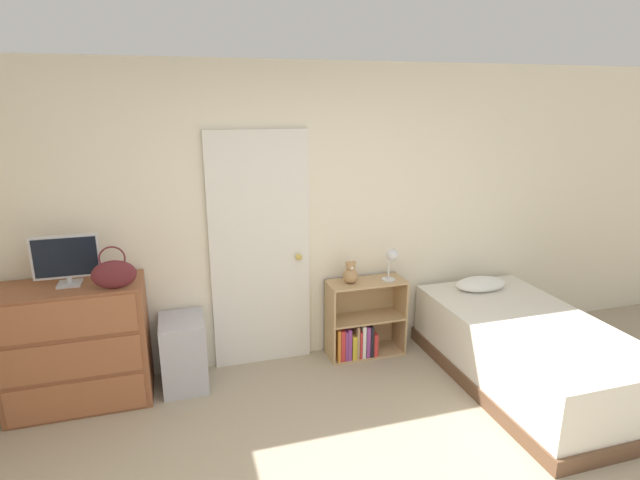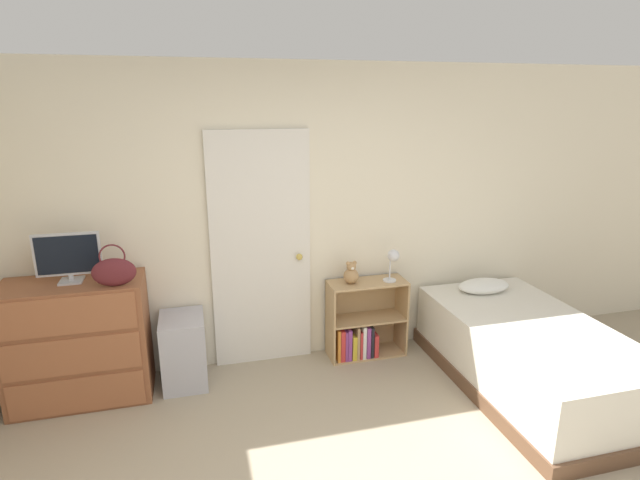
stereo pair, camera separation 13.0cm
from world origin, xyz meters
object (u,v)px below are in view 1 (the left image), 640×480
at_px(storage_bin, 184,353).
at_px(desk_lamp, 392,258).
at_px(dresser, 77,346).
at_px(tv, 66,259).
at_px(teddy_bear, 350,274).
at_px(bookshelf, 360,328).
at_px(handbag, 114,274).
at_px(bed, 527,351).

relative_size(storage_bin, desk_lamp, 1.99).
bearing_deg(dresser, tv, 66.48).
relative_size(dresser, tv, 2.22).
xyz_separation_m(dresser, teddy_bear, (2.20, 0.10, 0.31)).
xyz_separation_m(tv, storage_bin, (0.75, 0.00, -0.86)).
bearing_deg(storage_bin, tv, -179.83).
relative_size(bookshelf, teddy_bear, 3.47).
distance_m(handbag, storage_bin, 0.90).
bearing_deg(teddy_bear, handbag, -172.35).
bearing_deg(desk_lamp, bed, -42.03).
bearing_deg(teddy_bear, storage_bin, -177.08).
bearing_deg(handbag, bed, -10.49).
relative_size(handbag, desk_lamp, 1.08).
xyz_separation_m(storage_bin, bookshelf, (1.54, 0.07, -0.03)).
relative_size(handbag, bed, 0.16).
bearing_deg(teddy_bear, bed, -33.76).
xyz_separation_m(bookshelf, bed, (1.14, -0.83, 0.02)).
height_order(bookshelf, desk_lamp, desk_lamp).
distance_m(teddy_bear, desk_lamp, 0.39).
xyz_separation_m(bookshelf, teddy_bear, (-0.10, -0.00, 0.53)).
distance_m(storage_bin, teddy_bear, 1.53).
height_order(storage_bin, bed, bed).
height_order(dresser, tv, tv).
height_order(tv, teddy_bear, tv).
relative_size(dresser, teddy_bear, 4.99).
height_order(tv, desk_lamp, tv).
distance_m(storage_bin, bed, 2.78).
bearing_deg(bookshelf, dresser, -177.59).
distance_m(desk_lamp, bed, 1.33).
xyz_separation_m(dresser, storage_bin, (0.76, 0.02, -0.19)).
bearing_deg(desk_lamp, tv, -179.24).
bearing_deg(desk_lamp, teddy_bear, 173.48).
distance_m(bookshelf, bed, 1.40).
bearing_deg(desk_lamp, bookshelf, 171.05).
relative_size(teddy_bear, desk_lamp, 0.70).
relative_size(tv, bed, 0.23).
height_order(handbag, bed, handbag).
distance_m(teddy_bear, bed, 1.57).
xyz_separation_m(teddy_bear, desk_lamp, (0.37, -0.04, 0.12)).
bearing_deg(bookshelf, storage_bin, -177.25).
distance_m(dresser, teddy_bear, 2.22).
distance_m(tv, bookshelf, 2.46).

